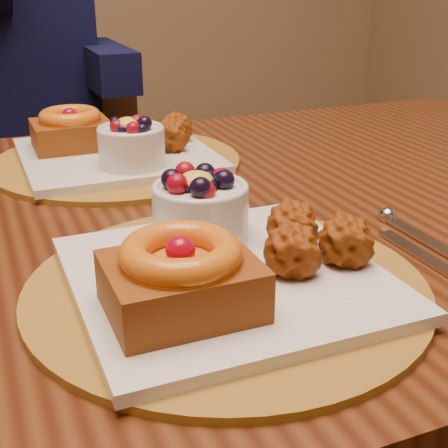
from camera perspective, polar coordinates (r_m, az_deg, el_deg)
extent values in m
cube|color=#351509|center=(0.79, -5.94, -0.23)|extent=(1.60, 0.90, 0.04)
cylinder|color=#351509|center=(1.57, 16.39, -4.17)|extent=(0.06, 0.06, 0.71)
cylinder|color=brown|center=(0.59, 0.23, -5.74)|extent=(0.38, 0.38, 0.01)
cube|color=silver|center=(0.59, 0.23, -4.88)|extent=(0.28, 0.28, 0.01)
cube|color=#482306|center=(0.51, -3.91, -5.66)|extent=(0.12, 0.10, 0.04)
torus|color=#B64F0B|center=(0.50, -4.00, -2.64)|extent=(0.10, 0.10, 0.02)
sphere|color=maroon|center=(0.50, -4.00, -2.44)|extent=(0.02, 0.02, 0.02)
sphere|color=#8B3E0A|center=(0.63, 6.24, -0.19)|extent=(0.05, 0.05, 0.05)
sphere|color=#8B3E0A|center=(0.58, 6.22, -2.51)|extent=(0.05, 0.05, 0.05)
sphere|color=#8B3E0A|center=(0.60, 11.05, -1.59)|extent=(0.05, 0.05, 0.05)
cylinder|color=silver|center=(0.65, -2.16, 1.02)|extent=(0.10, 0.10, 0.06)
torus|color=silver|center=(0.64, -2.20, 3.34)|extent=(0.10, 0.10, 0.01)
ellipsoid|color=gold|center=(0.63, -2.55, 3.98)|extent=(0.04, 0.04, 0.02)
cylinder|color=brown|center=(0.98, -9.77, 5.67)|extent=(0.38, 0.38, 0.01)
cube|color=silver|center=(0.98, -9.81, 6.23)|extent=(0.28, 0.28, 0.01)
cube|color=#482306|center=(1.01, -13.77, 7.96)|extent=(0.12, 0.09, 0.04)
torus|color=#B64F0B|center=(1.00, -13.92, 9.53)|extent=(0.09, 0.09, 0.02)
sphere|color=maroon|center=(1.00, -13.93, 9.64)|extent=(0.02, 0.02, 0.02)
sphere|color=#8B3E0A|center=(0.97, -4.96, 7.92)|extent=(0.05, 0.05, 0.05)
sphere|color=#8B3E0A|center=(1.01, -7.35, 8.40)|extent=(0.05, 0.05, 0.05)
sphere|color=#8B3E0A|center=(1.02, -4.37, 8.74)|extent=(0.05, 0.05, 0.05)
cylinder|color=silver|center=(0.90, -8.44, 6.96)|extent=(0.09, 0.09, 0.05)
torus|color=silver|center=(0.89, -8.53, 8.59)|extent=(0.09, 0.09, 0.01)
ellipsoid|color=gold|center=(0.89, -8.82, 9.06)|extent=(0.03, 0.03, 0.02)
cube|color=#B2B2B7|center=(0.70, 18.53, -2.46)|extent=(0.06, 0.17, 0.00)
cube|color=black|center=(1.64, -13.36, -1.08)|extent=(0.44, 0.44, 0.04)
cylinder|color=black|center=(1.59, -18.52, -11.03)|extent=(0.03, 0.03, 0.38)
cylinder|color=black|center=(1.60, -6.22, -9.73)|extent=(0.03, 0.03, 0.38)
cylinder|color=black|center=(1.88, -18.20, -5.45)|extent=(0.03, 0.03, 0.38)
cylinder|color=black|center=(1.89, -7.94, -4.39)|extent=(0.03, 0.03, 0.38)
cube|color=black|center=(1.74, -14.27, 7.40)|extent=(0.39, 0.07, 0.41)
cube|color=black|center=(1.45, -10.89, 14.10)|extent=(0.09, 0.32, 0.09)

